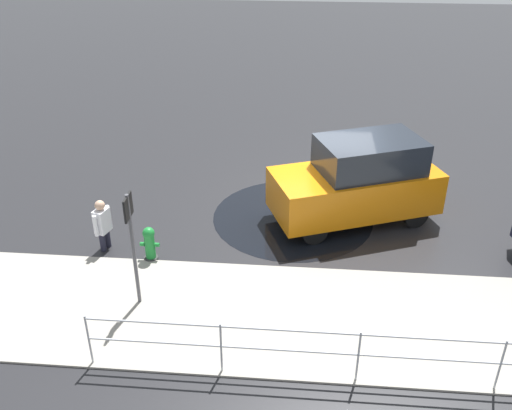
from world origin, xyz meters
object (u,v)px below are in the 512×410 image
object	(u,v)px
pedestrian	(102,222)
sign_post	(131,234)
fire_hydrant	(150,244)
moving_hatchback	(359,181)

from	to	relation	value
pedestrian	sign_post	world-z (taller)	sign_post
pedestrian	fire_hydrant	bearing A→B (deg)	163.27
pedestrian	sign_post	xyz separation A→B (m)	(-1.26, 1.82, 0.90)
sign_post	moving_hatchback	bearing A→B (deg)	-140.45
moving_hatchback	pedestrian	size ratio (longest dim) A/B	3.48
moving_hatchback	fire_hydrant	size ratio (longest dim) A/B	5.30
fire_hydrant	pedestrian	world-z (taller)	pedestrian
fire_hydrant	sign_post	world-z (taller)	sign_post
fire_hydrant	sign_post	distance (m)	1.90
fire_hydrant	pedestrian	bearing A→B (deg)	-16.73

